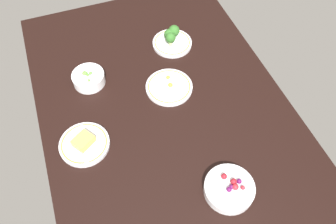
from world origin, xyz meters
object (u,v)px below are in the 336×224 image
(plate_broccoli, at_px, (172,40))
(plate_eggs, at_px, (169,86))
(bowl_peas, at_px, (89,78))
(plate_cheese, at_px, (84,144))
(bowl_berries, at_px, (229,188))

(plate_broccoli, height_order, plate_eggs, plate_broccoli)
(bowl_peas, bearing_deg, plate_cheese, -15.85)
(bowl_berries, relative_size, plate_broccoli, 0.96)
(plate_broccoli, bearing_deg, bowl_peas, -76.57)
(plate_cheese, relative_size, plate_eggs, 0.96)
(bowl_peas, xyz_separation_m, plate_broccoli, (-0.10, 0.40, 0.00))
(bowl_peas, xyz_separation_m, plate_eggs, (0.14, 0.30, -0.02))
(bowl_berries, xyz_separation_m, plate_eggs, (-0.49, -0.03, -0.01))
(plate_broccoli, distance_m, plate_eggs, 0.26)
(bowl_berries, height_order, plate_broccoli, plate_broccoli)
(plate_cheese, xyz_separation_m, plate_eggs, (-0.15, 0.38, -0.00))
(bowl_berries, height_order, plate_eggs, bowl_berries)
(plate_cheese, bearing_deg, plate_eggs, 111.12)
(bowl_berries, distance_m, plate_broccoli, 0.73)
(plate_cheese, distance_m, plate_eggs, 0.41)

